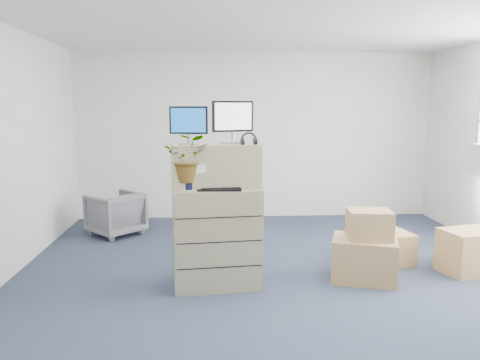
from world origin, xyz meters
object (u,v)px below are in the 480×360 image
object	(u,v)px
keyboard	(220,189)
office_chair	(115,212)
monitor_left	(189,123)
potted_plant	(188,164)
water_bottle	(221,175)
filing_cabinet_lower	(216,237)
monitor_right	(233,120)

from	to	relation	value
keyboard	office_chair	bearing A→B (deg)	126.62
monitor_left	potted_plant	bearing A→B (deg)	-85.86
water_bottle	office_chair	xyz separation A→B (m)	(-1.52, 2.04, -0.84)
keyboard	office_chair	size ratio (longest dim) A/B	0.63
filing_cabinet_lower	water_bottle	distance (m)	0.66
water_bottle	monitor_left	bearing A→B (deg)	-171.86
filing_cabinet_lower	water_bottle	world-z (taller)	water_bottle
office_chair	potted_plant	bearing A→B (deg)	73.52
filing_cabinet_lower	keyboard	bearing A→B (deg)	-82.49
monitor_right	office_chair	bearing A→B (deg)	111.39
filing_cabinet_lower	keyboard	distance (m)	0.56
monitor_right	potted_plant	xyz separation A→B (m)	(-0.46, -0.23, -0.44)
office_chair	monitor_right	bearing A→B (deg)	85.05
monitor_right	water_bottle	distance (m)	0.59
water_bottle	potted_plant	size ratio (longest dim) A/B	0.47
office_chair	filing_cabinet_lower	bearing A→B (deg)	80.48
keyboard	office_chair	world-z (taller)	keyboard
monitor_left	water_bottle	xyz separation A→B (m)	(0.33, 0.05, -0.54)
keyboard	potted_plant	distance (m)	0.40
filing_cabinet_lower	monitor_left	xyz separation A→B (m)	(-0.27, -0.02, 1.20)
filing_cabinet_lower	office_chair	xyz separation A→B (m)	(-1.47, 2.07, -0.18)
monitor_left	keyboard	bearing A→B (deg)	-15.15
keyboard	monitor_right	bearing A→B (deg)	61.23
filing_cabinet_lower	potted_plant	size ratio (longest dim) A/B	1.93
filing_cabinet_lower	potted_plant	xyz separation A→B (m)	(-0.28, -0.13, 0.79)
filing_cabinet_lower	potted_plant	bearing A→B (deg)	-161.23
keyboard	potted_plant	world-z (taller)	potted_plant
monitor_left	office_chair	bearing A→B (deg)	127.58
monitor_left	office_chair	world-z (taller)	monitor_left
filing_cabinet_lower	office_chair	world-z (taller)	filing_cabinet_lower
filing_cabinet_lower	office_chair	size ratio (longest dim) A/B	1.52
keyboard	water_bottle	xyz separation A→B (m)	(0.02, 0.18, 0.12)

